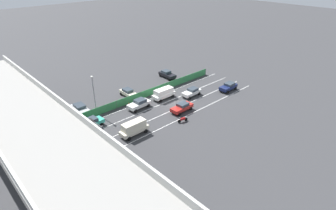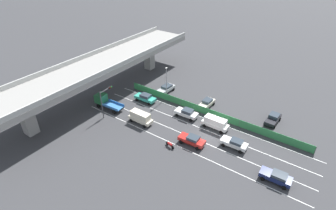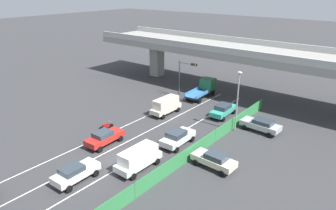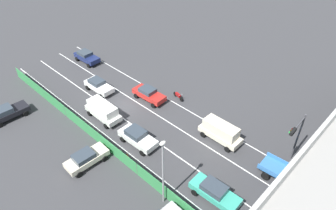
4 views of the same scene
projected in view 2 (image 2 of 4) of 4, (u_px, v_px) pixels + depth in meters
The scene contains 22 objects.
ground_plane at pixel (207, 137), 46.27m from camera, with size 300.00×300.00×0.00m, color #38383A.
lane_line_left_edge at pixel (177, 146), 44.40m from camera, with size 0.14×42.10×0.01m, color silver.
lane_line_mid_left at pixel (188, 136), 46.63m from camera, with size 0.14×42.10×0.01m, color silver.
lane_line_mid_right at pixel (197, 126), 48.87m from camera, with size 0.14×42.10×0.01m, color silver.
lane_line_right_edge at pixel (205, 118), 51.11m from camera, with size 0.14×42.10×0.01m, color silver.
elevated_overpass at pixel (99, 67), 55.54m from camera, with size 52.45×9.69×8.12m.
green_fence at pixel (208, 112), 51.54m from camera, with size 0.10×38.20×1.52m.
car_sedan_white at pixel (187, 113), 51.01m from camera, with size 2.18×4.54×1.72m.
car_taxi_teal at pixel (145, 98), 55.91m from camera, with size 2.11×4.70×1.68m.
car_sedan_navy at pixel (276, 177), 37.46m from camera, with size 2.12×4.39×1.60m.
car_van_white at pixel (215, 122), 47.89m from camera, with size 2.08×4.85×2.12m.
car_hatchback_white at pixel (234, 143), 43.57m from camera, with size 2.04×4.37×1.61m.
car_van_cream at pixel (140, 117), 49.25m from camera, with size 1.96×4.76×2.26m.
car_sedan_red at pixel (192, 140), 44.28m from camera, with size 2.12×4.56×1.61m.
flatbed_truck_blue at pixel (105, 101), 53.93m from camera, with size 2.61×6.26×2.60m.
motorcycle at pixel (170, 145), 43.88m from camera, with size 0.67×1.93×0.93m.
parked_sedan_dark at pixel (273, 118), 49.52m from camera, with size 4.51×2.21×1.66m.
parked_sedan_cream at pixel (207, 103), 54.15m from camera, with size 4.36×2.06×1.59m.
parked_wagon_silver at pixel (166, 88), 59.34m from camera, with size 4.72×2.24×1.57m.
traffic_light at pixel (105, 97), 49.83m from camera, with size 3.17×0.44×5.76m.
street_lamp at pixel (166, 80), 54.87m from camera, with size 0.60×0.36×7.37m.
traffic_cone at pixel (189, 109), 53.26m from camera, with size 0.47×0.47×0.74m.
Camera 2 is at (-33.53, -15.21, 29.39)m, focal length 28.49 mm.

